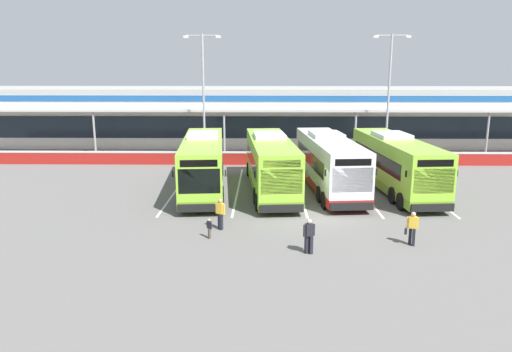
# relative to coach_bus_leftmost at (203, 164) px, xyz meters

# --- Properties ---
(ground_plane) EXTENTS (200.00, 200.00, 0.00)m
(ground_plane) POSITION_rel_coach_bus_leftmost_xyz_m (6.51, -5.64, -1.79)
(ground_plane) COLOR #605E5B
(terminal_building) EXTENTS (70.00, 13.00, 6.00)m
(terminal_building) POSITION_rel_coach_bus_leftmost_xyz_m (6.51, 21.26, 1.23)
(terminal_building) COLOR beige
(terminal_building) RESTS_ON ground
(red_barrier_wall) EXTENTS (60.00, 0.40, 1.10)m
(red_barrier_wall) POSITION_rel_coach_bus_leftmost_xyz_m (6.51, 8.86, -1.23)
(red_barrier_wall) COLOR maroon
(red_barrier_wall) RESTS_ON ground
(coach_bus_leftmost) EXTENTS (3.79, 12.32, 3.78)m
(coach_bus_leftmost) POSITION_rel_coach_bus_leftmost_xyz_m (0.00, 0.00, 0.00)
(coach_bus_leftmost) COLOR #8CC633
(coach_bus_leftmost) RESTS_ON ground
(coach_bus_left_centre) EXTENTS (3.79, 12.32, 3.78)m
(coach_bus_left_centre) POSITION_rel_coach_bus_leftmost_xyz_m (4.53, -0.03, 0.00)
(coach_bus_left_centre) COLOR #8CC633
(coach_bus_left_centre) RESTS_ON ground
(coach_bus_centre) EXTENTS (3.79, 12.32, 3.78)m
(coach_bus_centre) POSITION_rel_coach_bus_leftmost_xyz_m (8.47, 0.44, 0.00)
(coach_bus_centre) COLOR silver
(coach_bus_centre) RESTS_ON ground
(coach_bus_right_centre) EXTENTS (3.79, 12.32, 3.78)m
(coach_bus_right_centre) POSITION_rel_coach_bus_leftmost_xyz_m (12.92, 0.26, 0.00)
(coach_bus_right_centre) COLOR #8CC633
(coach_bus_right_centre) RESTS_ON ground
(bay_stripe_far_west) EXTENTS (0.14, 13.00, 0.01)m
(bay_stripe_far_west) POSITION_rel_coach_bus_leftmost_xyz_m (-1.89, 0.36, -1.78)
(bay_stripe_far_west) COLOR silver
(bay_stripe_far_west) RESTS_ON ground
(bay_stripe_west) EXTENTS (0.14, 13.00, 0.01)m
(bay_stripe_west) POSITION_rel_coach_bus_leftmost_xyz_m (2.31, 0.36, -1.78)
(bay_stripe_west) COLOR silver
(bay_stripe_west) RESTS_ON ground
(bay_stripe_mid_west) EXTENTS (0.14, 13.00, 0.01)m
(bay_stripe_mid_west) POSITION_rel_coach_bus_leftmost_xyz_m (6.51, 0.36, -1.78)
(bay_stripe_mid_west) COLOR silver
(bay_stripe_mid_west) RESTS_ON ground
(bay_stripe_centre) EXTENTS (0.14, 13.00, 0.01)m
(bay_stripe_centre) POSITION_rel_coach_bus_leftmost_xyz_m (10.71, 0.36, -1.78)
(bay_stripe_centre) COLOR silver
(bay_stripe_centre) RESTS_ON ground
(bay_stripe_mid_east) EXTENTS (0.14, 13.00, 0.01)m
(bay_stripe_mid_east) POSITION_rel_coach_bus_leftmost_xyz_m (14.91, 0.36, -1.78)
(bay_stripe_mid_east) COLOR silver
(bay_stripe_mid_east) RESTS_ON ground
(pedestrian_with_handbag) EXTENTS (0.64, 0.45, 1.62)m
(pedestrian_with_handbag) POSITION_rel_coach_bus_leftmost_xyz_m (11.01, -10.14, -0.93)
(pedestrian_with_handbag) COLOR black
(pedestrian_with_handbag) RESTS_ON ground
(pedestrian_in_dark_coat) EXTENTS (0.53, 0.32, 1.62)m
(pedestrian_in_dark_coat) POSITION_rel_coach_bus_leftmost_xyz_m (6.10, -11.28, -0.91)
(pedestrian_in_dark_coat) COLOR black
(pedestrian_in_dark_coat) RESTS_ON ground
(pedestrian_child) EXTENTS (0.28, 0.27, 1.00)m
(pedestrian_child) POSITION_rel_coach_bus_leftmost_xyz_m (1.44, -9.40, -1.24)
(pedestrian_child) COLOR #4C4238
(pedestrian_child) RESTS_ON ground
(pedestrian_near_bin) EXTENTS (0.51, 0.41, 1.62)m
(pedestrian_near_bin) POSITION_rel_coach_bus_leftmost_xyz_m (1.85, -8.03, -0.91)
(pedestrian_near_bin) COLOR black
(pedestrian_near_bin) RESTS_ON ground
(lamp_post_west) EXTENTS (3.24, 0.28, 11.00)m
(lamp_post_west) POSITION_rel_coach_bus_leftmost_xyz_m (-1.30, 11.50, 4.50)
(lamp_post_west) COLOR #9E9EA3
(lamp_post_west) RESTS_ON ground
(lamp_post_centre) EXTENTS (3.24, 0.28, 11.00)m
(lamp_post_centre) POSITION_rel_coach_bus_leftmost_xyz_m (15.12, 11.66, 4.50)
(lamp_post_centre) COLOR #9E9EA3
(lamp_post_centre) RESTS_ON ground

